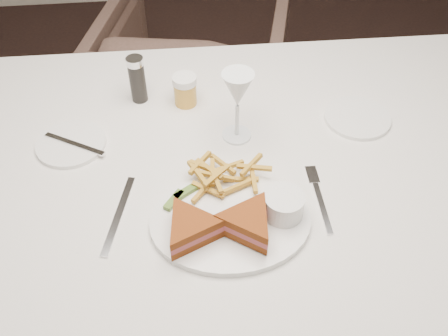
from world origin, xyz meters
TOP-DOWN VIEW (x-y plane):
  - table at (-0.20, 0.22)m, footprint 1.48×1.00m
  - chair_far at (-0.21, 1.16)m, footprint 0.83×0.80m
  - table_setting at (-0.20, 0.16)m, footprint 0.84×0.59m

SIDE VIEW (x-z plane):
  - chair_far at x=-0.21m, z-range 0.00..0.71m
  - table at x=-0.20m, z-range 0.00..0.75m
  - table_setting at x=-0.20m, z-range 0.70..0.88m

